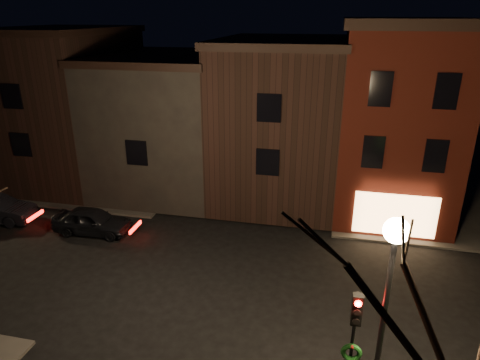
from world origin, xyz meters
name	(u,v)px	position (x,y,z in m)	size (l,w,h in m)	color
ground	(212,281)	(0.00, 0.00, 0.00)	(120.00, 120.00, 0.00)	black
sidewalk_far_left	(68,134)	(-20.00, 20.00, 0.06)	(30.00, 30.00, 0.12)	#2D2B28
corner_building	(396,119)	(8.00, 9.47, 5.40)	(6.50, 8.50, 10.50)	#4D150D
row_building_a	(281,119)	(1.50, 10.50, 4.83)	(7.30, 10.30, 9.40)	black
row_building_b	(170,121)	(-5.75, 10.50, 4.33)	(7.80, 10.30, 8.40)	black
row_building_c	(68,104)	(-13.00, 10.50, 5.08)	(7.30, 10.30, 9.90)	black
street_lamp_near	(390,273)	(6.20, -6.00, 5.18)	(0.60, 0.60, 6.48)	black
traffic_signal	(353,336)	(5.60, -5.51, 2.81)	(0.58, 0.38, 4.05)	black
parked_car_a	(92,221)	(-7.30, 2.82, 0.69)	(1.64, 4.08, 1.39)	black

